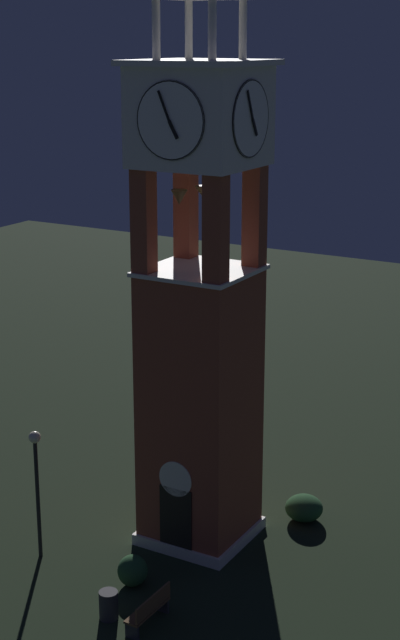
% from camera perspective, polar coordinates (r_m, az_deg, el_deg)
% --- Properties ---
extents(ground, '(80.00, 80.00, 0.00)m').
position_cam_1_polar(ground, '(31.09, 0.00, -12.61)').
color(ground, black).
extents(clock_tower, '(3.48, 3.48, 17.63)m').
position_cam_1_polar(clock_tower, '(28.27, -0.00, 0.61)').
color(clock_tower, brown).
rests_on(clock_tower, ground).
extents(park_bench, '(0.47, 1.61, 0.95)m').
position_cam_1_polar(park_bench, '(26.73, -3.01, -16.71)').
color(park_bench, brown).
rests_on(park_bench, ground).
extents(lamp_post, '(0.36, 0.36, 4.06)m').
position_cam_1_polar(lamp_post, '(29.11, -9.64, -8.80)').
color(lamp_post, black).
rests_on(lamp_post, ground).
extents(trash_bin, '(0.52, 0.52, 0.80)m').
position_cam_1_polar(trash_bin, '(27.14, -5.42, -16.41)').
color(trash_bin, '#2D2D33').
rests_on(trash_bin, ground).
extents(shrub_near_entry, '(0.87, 0.87, 0.92)m').
position_cam_1_polar(shrub_near_entry, '(28.46, -4.00, -14.55)').
color(shrub_near_entry, '#234C28').
rests_on(shrub_near_entry, ground).
extents(shrub_left_of_tower, '(0.80, 0.80, 1.10)m').
position_cam_1_polar(shrub_left_of_tower, '(32.84, 1.89, -9.87)').
color(shrub_left_of_tower, '#234C28').
rests_on(shrub_left_of_tower, ground).
extents(shrub_behind_bench, '(1.23, 1.23, 0.83)m').
position_cam_1_polar(shrub_behind_bench, '(32.00, 6.16, -10.98)').
color(shrub_behind_bench, '#234C28').
rests_on(shrub_behind_bench, ground).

